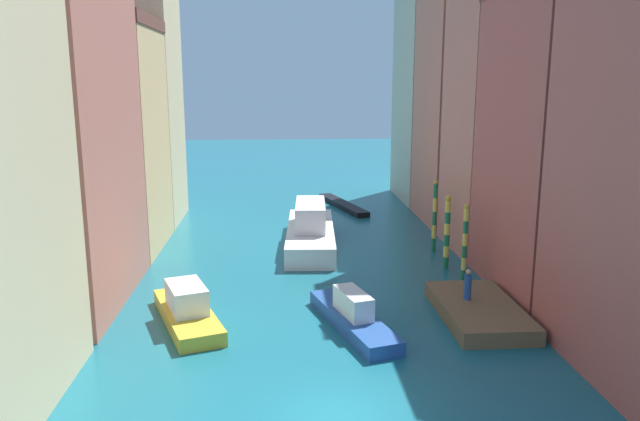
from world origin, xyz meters
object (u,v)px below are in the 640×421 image
object	(u,v)px
person_on_dock	(468,286)
vaporetto_white	(310,230)
waterfront_dock	(479,311)
motorboat_0	(187,309)
motorboat_1	(353,316)
mooring_pole_0	(465,242)
mooring_pole_1	(447,231)
gondola_black	(343,205)
mooring_pole_2	(434,216)

from	to	relation	value
person_on_dock	vaporetto_white	bearing A→B (deg)	117.85
waterfront_dock	motorboat_0	size ratio (longest dim) A/B	0.97
person_on_dock	motorboat_1	distance (m)	6.05
person_on_dock	mooring_pole_0	bearing A→B (deg)	75.03
mooring_pole_0	mooring_pole_1	distance (m)	2.70
mooring_pole_0	gondola_black	xyz separation A→B (m)	(-4.68, 21.46, -2.11)
mooring_pole_0	mooring_pole_1	world-z (taller)	mooring_pole_0
gondola_black	motorboat_0	distance (m)	28.47
motorboat_0	mooring_pole_0	bearing A→B (deg)	18.78
person_on_dock	gondola_black	xyz separation A→B (m)	(-3.37, 26.34, -1.24)
mooring_pole_2	vaporetto_white	bearing A→B (deg)	165.83
person_on_dock	mooring_pole_2	size ratio (longest dim) A/B	0.32
person_on_dock	mooring_pole_1	world-z (taller)	mooring_pole_1
motorboat_0	mooring_pole_1	bearing A→B (deg)	27.91
mooring_pole_1	gondola_black	size ratio (longest dim) A/B	0.48
mooring_pole_0	vaporetto_white	distance (m)	11.92
mooring_pole_1	vaporetto_white	bearing A→B (deg)	144.46
mooring_pole_2	person_on_dock	bearing A→B (deg)	-95.94
mooring_pole_0	motorboat_0	bearing A→B (deg)	-161.22
motorboat_0	gondola_black	bearing A→B (deg)	68.85
person_on_dock	vaporetto_white	distance (m)	15.06
mooring_pole_1	motorboat_0	bearing A→B (deg)	-152.09
mooring_pole_2	gondola_black	size ratio (longest dim) A/B	0.51
waterfront_dock	mooring_pole_1	xyz separation A→B (m)	(0.61, 8.18, 1.96)
waterfront_dock	vaporetto_white	bearing A→B (deg)	118.11
mooring_pole_1	gondola_black	world-z (taller)	mooring_pole_1
waterfront_dock	mooring_pole_0	xyz separation A→B (m)	(0.89, 5.50, 1.96)
mooring_pole_0	mooring_pole_1	xyz separation A→B (m)	(-0.29, 2.68, -0.00)
person_on_dock	mooring_pole_1	size ratio (longest dim) A/B	0.34
waterfront_dock	gondola_black	world-z (taller)	waterfront_dock
gondola_black	motorboat_0	bearing A→B (deg)	-111.15
waterfront_dock	mooring_pole_2	size ratio (longest dim) A/B	1.44
motorboat_0	motorboat_1	distance (m)	7.89
mooring_pole_2	gondola_black	xyz separation A→B (m)	(-4.54, 15.10, -2.25)
person_on_dock	vaporetto_white	world-z (taller)	vaporetto_white
person_on_dock	motorboat_1	size ratio (longest dim) A/B	0.20
mooring_pole_2	mooring_pole_1	bearing A→B (deg)	-92.37
mooring_pole_1	motorboat_0	xyz separation A→B (m)	(-14.66, -7.77, -1.65)
mooring_pole_1	motorboat_0	size ratio (longest dim) A/B	0.63
mooring_pole_1	vaporetto_white	world-z (taller)	mooring_pole_1
gondola_black	motorboat_1	size ratio (longest dim) A/B	1.25
mooring_pole_1	mooring_pole_2	world-z (taller)	mooring_pole_2
waterfront_dock	gondola_black	size ratio (longest dim) A/B	0.74
mooring_pole_2	motorboat_1	size ratio (longest dim) A/B	0.64
mooring_pole_2	motorboat_1	distance (m)	14.50
vaporetto_white	gondola_black	bearing A→B (deg)	74.32
mooring_pole_0	gondola_black	size ratio (longest dim) A/B	0.48
waterfront_dock	motorboat_1	distance (m)	6.28
mooring_pole_2	motorboat_0	size ratio (longest dim) A/B	0.68
waterfront_dock	vaporetto_white	size ratio (longest dim) A/B	0.59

